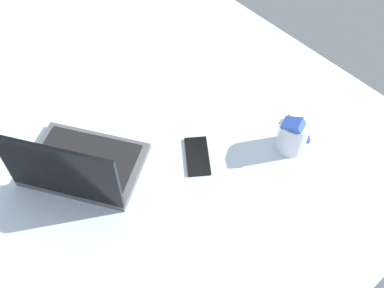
# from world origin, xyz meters

# --- Properties ---
(bed_mattress) EXTENTS (1.80, 1.40, 0.18)m
(bed_mattress) POSITION_xyz_m (0.00, 0.00, 0.09)
(bed_mattress) COLOR silver
(bed_mattress) RESTS_ON ground
(laptop) EXTENTS (0.40, 0.37, 0.23)m
(laptop) POSITION_xyz_m (-0.14, 0.23, 0.22)
(laptop) COLOR #4C4C51
(laptop) RESTS_ON bed_mattress
(snack_cup) EXTENTS (0.09, 0.10, 0.15)m
(snack_cup) POSITION_xyz_m (-0.47, -0.30, 0.24)
(snack_cup) COLOR silver
(snack_cup) RESTS_ON bed_mattress
(cell_phone) EXTENTS (0.15, 0.14, 0.01)m
(cell_phone) POSITION_xyz_m (-0.32, -0.06, 0.18)
(cell_phone) COLOR black
(cell_phone) RESTS_ON bed_mattress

